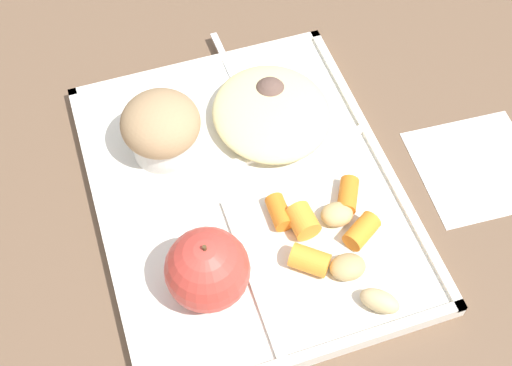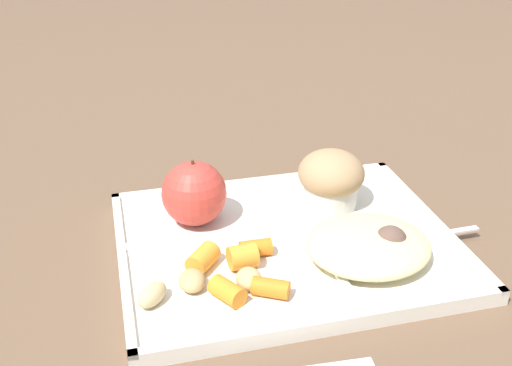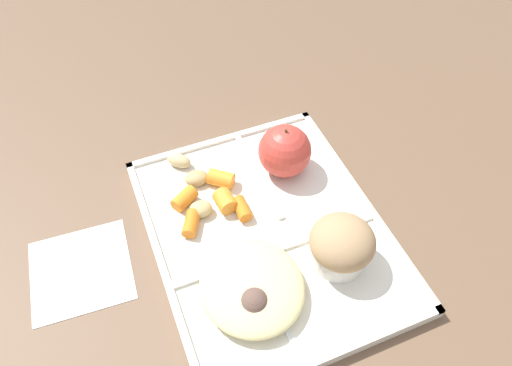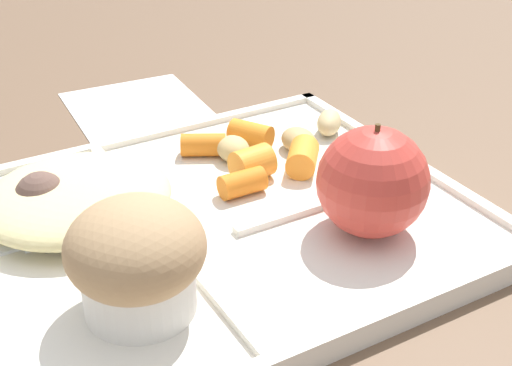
# 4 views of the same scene
# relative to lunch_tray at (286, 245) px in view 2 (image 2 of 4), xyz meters

# --- Properties ---
(ground) EXTENTS (6.00, 6.00, 0.00)m
(ground) POSITION_rel_lunch_tray_xyz_m (0.00, -0.00, -0.01)
(ground) COLOR brown
(lunch_tray) EXTENTS (0.37, 0.30, 0.02)m
(lunch_tray) POSITION_rel_lunch_tray_xyz_m (0.00, 0.00, 0.00)
(lunch_tray) COLOR silver
(lunch_tray) RESTS_ON ground
(green_apple) EXTENTS (0.08, 0.08, 0.08)m
(green_apple) POSITION_rel_lunch_tray_xyz_m (-0.09, 0.07, 0.04)
(green_apple) COLOR #C63D33
(green_apple) RESTS_ON lunch_tray
(bran_muffin) EXTENTS (0.08, 0.08, 0.07)m
(bran_muffin) POSITION_rel_lunch_tray_xyz_m (0.08, 0.07, 0.04)
(bran_muffin) COLOR silver
(bran_muffin) RESTS_ON lunch_tray
(carrot_slice_tilted) EXTENTS (0.04, 0.04, 0.02)m
(carrot_slice_tilted) POSITION_rel_lunch_tray_xyz_m (-0.09, -0.09, 0.02)
(carrot_slice_tilted) COLOR orange
(carrot_slice_tilted) RESTS_ON lunch_tray
(carrot_slice_edge) EXTENTS (0.04, 0.03, 0.02)m
(carrot_slice_edge) POSITION_rel_lunch_tray_xyz_m (-0.04, -0.09, 0.02)
(carrot_slice_edge) COLOR orange
(carrot_slice_edge) RESTS_ON lunch_tray
(carrot_slice_back) EXTENTS (0.03, 0.02, 0.02)m
(carrot_slice_back) POSITION_rel_lunch_tray_xyz_m (-0.04, -0.02, 0.02)
(carrot_slice_back) COLOR orange
(carrot_slice_back) RESTS_ON lunch_tray
(carrot_slice_diagonal) EXTENTS (0.04, 0.04, 0.02)m
(carrot_slice_diagonal) POSITION_rel_lunch_tray_xyz_m (-0.10, -0.03, 0.02)
(carrot_slice_diagonal) COLOR orange
(carrot_slice_diagonal) RESTS_ON lunch_tray
(carrot_slice_near_corner) EXTENTS (0.03, 0.03, 0.03)m
(carrot_slice_near_corner) POSITION_rel_lunch_tray_xyz_m (-0.06, -0.04, 0.02)
(carrot_slice_near_corner) COLOR orange
(carrot_slice_near_corner) RESTS_ON lunch_tray
(potato_chunk_small) EXTENTS (0.03, 0.04, 0.02)m
(potato_chunk_small) POSITION_rel_lunch_tray_xyz_m (-0.06, -0.07, 0.02)
(potato_chunk_small) COLOR tan
(potato_chunk_small) RESTS_ON lunch_tray
(potato_chunk_corner) EXTENTS (0.03, 0.04, 0.02)m
(potato_chunk_corner) POSITION_rel_lunch_tray_xyz_m (-0.12, -0.06, 0.02)
(potato_chunk_corner) COLOR tan
(potato_chunk_corner) RESTS_ON lunch_tray
(potato_chunk_large) EXTENTS (0.04, 0.04, 0.02)m
(potato_chunk_large) POSITION_rel_lunch_tray_xyz_m (-0.16, -0.08, 0.02)
(potato_chunk_large) COLOR tan
(potato_chunk_large) RESTS_ON lunch_tray
(egg_noodle_pile) EXTENTS (0.14, 0.13, 0.03)m
(egg_noodle_pile) POSITION_rel_lunch_tray_xyz_m (0.08, -0.05, 0.02)
(egg_noodle_pile) COLOR beige
(egg_noodle_pile) RESTS_ON lunch_tray
(meatball_side) EXTENTS (0.03, 0.03, 0.03)m
(meatball_side) POSITION_rel_lunch_tray_xyz_m (0.08, -0.05, 0.02)
(meatball_side) COLOR #755B4C
(meatball_side) RESTS_ON lunch_tray
(meatball_back) EXTENTS (0.04, 0.04, 0.04)m
(meatball_back) POSITION_rel_lunch_tray_xyz_m (0.10, -0.06, 0.02)
(meatball_back) COLOR brown
(meatball_back) RESTS_ON lunch_tray
(plastic_fork) EXTENTS (0.16, 0.02, 0.00)m
(plastic_fork) POSITION_rel_lunch_tray_xyz_m (0.13, -0.03, 0.01)
(plastic_fork) COLOR white
(plastic_fork) RESTS_ON lunch_tray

